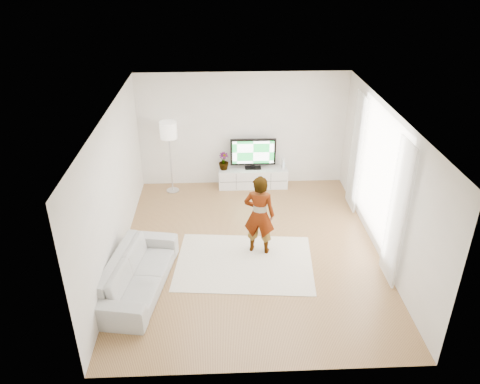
{
  "coord_description": "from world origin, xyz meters",
  "views": [
    {
      "loc": [
        -0.54,
        -7.63,
        5.35
      ],
      "look_at": [
        -0.18,
        0.4,
        1.09
      ],
      "focal_mm": 35.0,
      "sensor_mm": 36.0,
      "label": 1
    }
  ],
  "objects_px": {
    "television": "(253,153)",
    "floor_lamp": "(169,133)",
    "media_console": "(253,177)",
    "player": "(259,215)",
    "rug": "(244,263)",
    "sofa": "(138,273)"
  },
  "relations": [
    {
      "from": "media_console",
      "to": "sofa",
      "type": "height_order",
      "value": "sofa"
    },
    {
      "from": "media_console",
      "to": "sofa",
      "type": "bearing_deg",
      "value": -120.5
    },
    {
      "from": "television",
      "to": "floor_lamp",
      "type": "relative_size",
      "value": 0.62
    },
    {
      "from": "television",
      "to": "floor_lamp",
      "type": "xyz_separation_m",
      "value": [
        -1.98,
        -0.2,
        0.6
      ]
    },
    {
      "from": "rug",
      "to": "player",
      "type": "height_order",
      "value": "player"
    },
    {
      "from": "media_console",
      "to": "player",
      "type": "relative_size",
      "value": 1.04
    },
    {
      "from": "media_console",
      "to": "floor_lamp",
      "type": "height_order",
      "value": "floor_lamp"
    },
    {
      "from": "sofa",
      "to": "floor_lamp",
      "type": "relative_size",
      "value": 1.27
    },
    {
      "from": "rug",
      "to": "sofa",
      "type": "distance_m",
      "value": 2.01
    },
    {
      "from": "rug",
      "to": "player",
      "type": "distance_m",
      "value": 0.95
    },
    {
      "from": "television",
      "to": "floor_lamp",
      "type": "height_order",
      "value": "floor_lamp"
    },
    {
      "from": "media_console",
      "to": "rug",
      "type": "xyz_separation_m",
      "value": [
        -0.38,
        -3.19,
        -0.23
      ]
    },
    {
      "from": "television",
      "to": "floor_lamp",
      "type": "bearing_deg",
      "value": -174.29
    },
    {
      "from": "media_console",
      "to": "television",
      "type": "relative_size",
      "value": 1.53
    },
    {
      "from": "player",
      "to": "rug",
      "type": "bearing_deg",
      "value": 66.24
    },
    {
      "from": "floor_lamp",
      "to": "media_console",
      "type": "bearing_deg",
      "value": 4.92
    },
    {
      "from": "player",
      "to": "media_console",
      "type": "bearing_deg",
      "value": -77.35
    },
    {
      "from": "rug",
      "to": "floor_lamp",
      "type": "distance_m",
      "value": 3.73
    },
    {
      "from": "television",
      "to": "player",
      "type": "relative_size",
      "value": 0.68
    },
    {
      "from": "television",
      "to": "floor_lamp",
      "type": "distance_m",
      "value": 2.08
    },
    {
      "from": "player",
      "to": "sofa",
      "type": "distance_m",
      "value": 2.46
    },
    {
      "from": "television",
      "to": "rug",
      "type": "distance_m",
      "value": 3.36
    }
  ]
}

